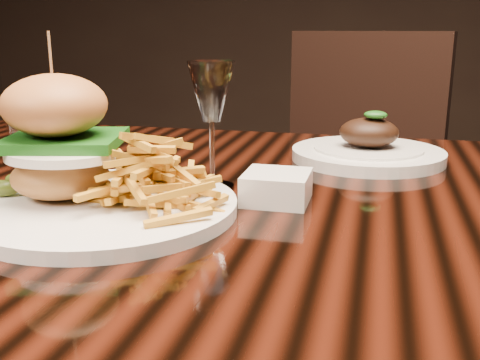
% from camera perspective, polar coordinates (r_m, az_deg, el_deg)
% --- Properties ---
extents(dining_table, '(1.60, 0.90, 0.75)m').
position_cam_1_polar(dining_table, '(0.74, 3.66, -7.39)').
color(dining_table, black).
rests_on(dining_table, ground).
extents(burger_plate, '(0.31, 0.30, 0.20)m').
position_cam_1_polar(burger_plate, '(0.65, -14.13, 1.27)').
color(burger_plate, silver).
rests_on(burger_plate, dining_table).
extents(ramekin, '(0.10, 0.10, 0.04)m').
position_cam_1_polar(ramekin, '(0.69, 3.75, -0.74)').
color(ramekin, silver).
rests_on(ramekin, dining_table).
extents(wine_glass, '(0.06, 0.06, 0.17)m').
position_cam_1_polar(wine_glass, '(0.73, -2.92, 8.47)').
color(wine_glass, white).
rests_on(wine_glass, dining_table).
extents(water_tumbler, '(0.06, 0.06, 0.08)m').
position_cam_1_polar(water_tumbler, '(0.94, -20.52, 4.03)').
color(water_tumbler, white).
rests_on(water_tumbler, dining_table).
extents(far_dish, '(0.24, 0.24, 0.08)m').
position_cam_1_polar(far_dish, '(0.93, 12.86, 2.94)').
color(far_dish, silver).
rests_on(far_dish, dining_table).
extents(chair_far, '(0.57, 0.57, 0.95)m').
position_cam_1_polar(chair_far, '(1.62, 11.03, -0.14)').
color(chair_far, black).
rests_on(chair_far, ground).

